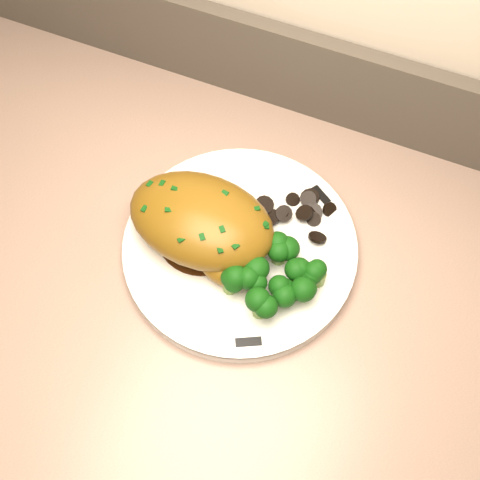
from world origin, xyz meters
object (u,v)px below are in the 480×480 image
at_px(chicken_breast, 205,225).
at_px(plate, 240,248).
at_px(counter, 129,374).
at_px(broccoli_florets, 271,274).

bearing_deg(chicken_breast, plate, 13.92).
relative_size(counter, broccoli_florets, 18.77).
relative_size(counter, plate, 8.32).
relative_size(plate, chicken_breast, 1.55).
height_order(counter, plate, counter).
relative_size(chicken_breast, broccoli_florets, 1.46).
height_order(chicken_breast, broccoli_florets, chicken_breast).
xyz_separation_m(counter, chicken_breast, (0.14, 0.08, 0.52)).
distance_m(counter, plate, 0.52).
bearing_deg(counter, chicken_breast, 29.26).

